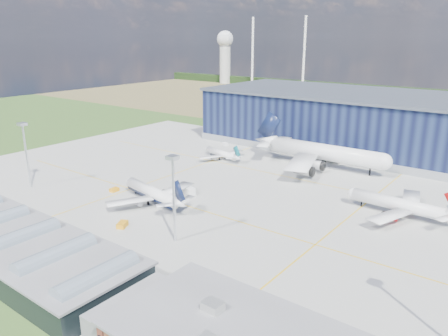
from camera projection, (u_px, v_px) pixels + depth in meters
ground at (216, 200)px, 142.10m from camera, size 600.00×600.00×0.00m
apron at (234, 191)px, 149.70m from camera, size 220.00×160.00×0.08m
farmland at (408, 111)px, 309.64m from camera, size 600.00×220.00×0.01m
treeline at (435, 94)px, 369.40m from camera, size 600.00×8.00×8.00m
horizon_dressing at (246, 53)px, 467.27m from camera, size 440.20×18.00×70.00m
hangar at (343, 122)px, 209.30m from camera, size 145.00×62.00×26.10m
glass_concourse at (31, 254)px, 99.08m from camera, size 78.00×23.00×8.60m
light_mast_west at (25, 144)px, 149.56m from camera, size 2.60×2.60×23.00m
light_mast_center at (173, 185)px, 108.98m from camera, size 2.60×2.60×23.00m
airliner_navy at (152, 187)px, 138.17m from camera, size 38.58×38.01×10.75m
airliner_red at (398, 198)px, 127.86m from camera, size 36.34×35.62×11.32m
airliner_widebody at (325, 144)px, 174.16m from camera, size 60.45×59.15×19.59m
airliner_regional at (221, 150)px, 188.00m from camera, size 28.79×28.41×7.75m
gse_tug_a at (122, 225)px, 121.39m from camera, size 3.61×4.23×1.51m
gse_tug_b at (114, 190)px, 149.19m from camera, size 2.12×3.08×1.30m
gse_van_a at (188, 190)px, 146.71m from camera, size 6.52×4.29×2.62m
gse_tug_c at (443, 215)px, 127.86m from camera, size 2.73×3.39×1.29m
gse_cart_b at (225, 144)px, 212.62m from camera, size 3.34×2.76×1.24m
car_b at (264, 334)px, 77.22m from camera, size 3.43×1.34×1.11m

